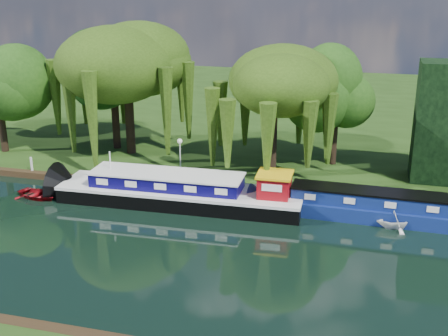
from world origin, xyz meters
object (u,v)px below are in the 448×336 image
(dutch_barge, at_px, (182,192))
(red_dinghy, at_px, (38,197))
(narrowboat, at_px, (369,208))
(white_cruiser, at_px, (395,228))

(dutch_barge, relative_size, red_dinghy, 5.29)
(dutch_barge, bearing_deg, narrowboat, 1.69)
(narrowboat, height_order, white_cruiser, narrowboat)
(dutch_barge, xyz_separation_m, narrowboat, (11.42, 0.72, -0.13))
(red_dinghy, xyz_separation_m, white_cruiser, (22.35, 1.10, 0.00))
(narrowboat, distance_m, red_dinghy, 20.98)
(narrowboat, xyz_separation_m, white_cruiser, (1.49, -1.04, -0.68))
(narrowboat, distance_m, white_cruiser, 1.94)
(dutch_barge, bearing_deg, red_dinghy, -173.37)
(white_cruiser, bearing_deg, narrowboat, 38.51)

